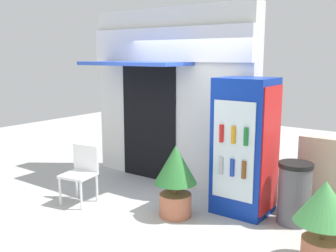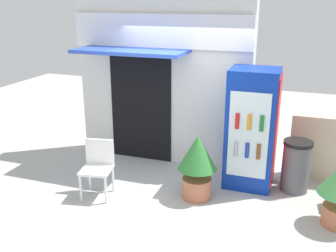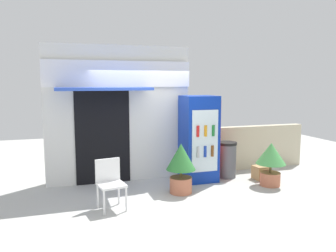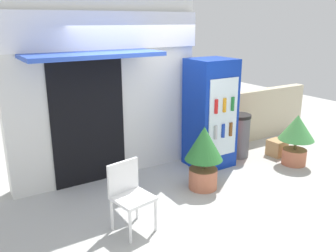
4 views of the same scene
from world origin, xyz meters
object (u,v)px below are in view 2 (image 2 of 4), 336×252
plastic_chair (98,164)px  potted_plant_near_shop (197,162)px  drink_cooler (252,129)px  trash_bin (296,166)px

plastic_chair → potted_plant_near_shop: size_ratio=0.86×
drink_cooler → potted_plant_near_shop: bearing=-134.1°
drink_cooler → trash_bin: (0.73, 0.02, -0.55)m
potted_plant_near_shop → trash_bin: size_ratio=1.21×
drink_cooler → trash_bin: bearing=1.9°
trash_bin → drink_cooler: bearing=-178.1°
plastic_chair → potted_plant_near_shop: potted_plant_near_shop is taller
potted_plant_near_shop → trash_bin: potted_plant_near_shop is taller
potted_plant_near_shop → trash_bin: bearing=27.6°
potted_plant_near_shop → plastic_chair: bearing=-165.0°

